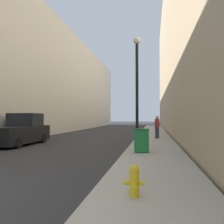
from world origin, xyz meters
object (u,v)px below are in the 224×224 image
trash_bin (142,140)px  fire_hydrant (134,180)px  pedestrian_on_sidewalk (157,127)px  pickup_truck (19,131)px  lamppost (137,82)px

trash_bin → fire_hydrant: bearing=-88.8°
fire_hydrant → pedestrian_on_sidewalk: (0.71, 14.71, 0.54)m
fire_hydrant → pickup_truck: 13.07m
lamppost → pickup_truck: size_ratio=1.21×
fire_hydrant → lamppost: 10.49m
pickup_truck → trash_bin: bearing=-22.2°
trash_bin → pickup_truck: pickup_truck is taller
trash_bin → pedestrian_on_sidewalk: (0.85, 8.01, 0.32)m
lamppost → pickup_truck: lamppost is taller
fire_hydrant → pedestrian_on_sidewalk: pedestrian_on_sidewalk is taller
fire_hydrant → pedestrian_on_sidewalk: 14.74m
pedestrian_on_sidewalk → fire_hydrant: bearing=-92.8°
trash_bin → lamppost: 4.56m
fire_hydrant → lamppost: size_ratio=0.10×
trash_bin → pedestrian_on_sidewalk: bearing=83.9°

